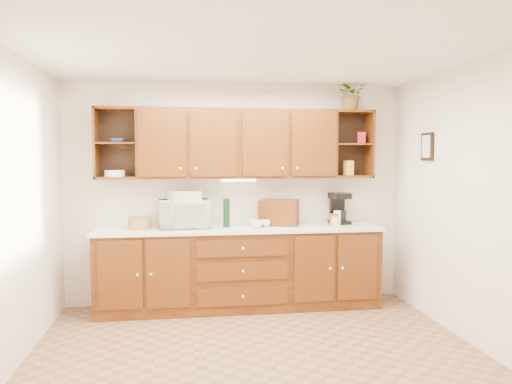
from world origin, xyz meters
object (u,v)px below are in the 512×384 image
object	(u,v)px
coffee_maker	(339,209)
potted_plant	(352,94)
bread_box	(279,212)
microwave	(185,214)

from	to	relation	value
coffee_maker	potted_plant	bearing A→B (deg)	-25.36
bread_box	coffee_maker	bearing A→B (deg)	26.04
bread_box	coffee_maker	distance (m)	0.74
coffee_maker	potted_plant	distance (m)	1.37
bread_box	coffee_maker	size ratio (longest dim) A/B	1.15
potted_plant	coffee_maker	bearing A→B (deg)	161.15
microwave	potted_plant	bearing A→B (deg)	-1.27
bread_box	potted_plant	world-z (taller)	potted_plant
microwave	coffee_maker	bearing A→B (deg)	0.16
microwave	bread_box	bearing A→B (deg)	-0.44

